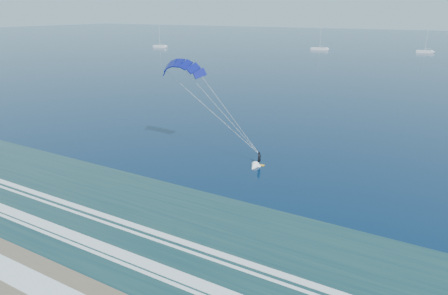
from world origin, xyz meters
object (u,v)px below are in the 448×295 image
sailboat_0 (160,46)px  sailboat_2 (425,51)px  kitesurfer_rig (218,108)px  sailboat_1 (320,49)px

sailboat_0 → sailboat_2: size_ratio=1.08×
sailboat_2 → kitesurfer_rig: bearing=-93.7°
sailboat_1 → sailboat_2: size_ratio=1.16×
kitesurfer_rig → sailboat_1: size_ratio=1.22×
kitesurfer_rig → sailboat_1: (-36.17, 161.65, -6.74)m
kitesurfer_rig → sailboat_1: kitesurfer_rig is taller
sailboat_1 → sailboat_2: 48.52m
sailboat_2 → sailboat_0: bearing=-162.7°
kitesurfer_rig → sailboat_2: (11.21, 172.10, -6.75)m
sailboat_1 → sailboat_2: bearing=12.4°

